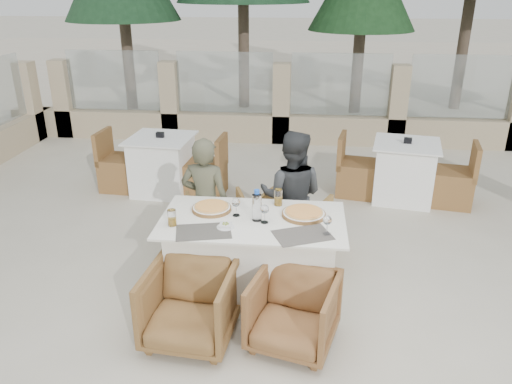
# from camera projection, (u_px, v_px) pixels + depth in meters

# --- Properties ---
(ground) EXTENTS (80.00, 80.00, 0.00)m
(ground) POSITION_uv_depth(u_px,v_px,m) (252.00, 292.00, 4.64)
(ground) COLOR beige
(ground) RESTS_ON ground
(sand_patch) EXTENTS (30.00, 16.00, 0.01)m
(sand_patch) POSITION_uv_depth(u_px,v_px,m) (295.00, 65.00, 17.48)
(sand_patch) COLOR beige
(sand_patch) RESTS_ON ground
(perimeter_wall_far) EXTENTS (10.00, 0.34, 1.60)m
(perimeter_wall_far) POSITION_uv_depth(u_px,v_px,m) (282.00, 98.00, 8.73)
(perimeter_wall_far) COLOR tan
(perimeter_wall_far) RESTS_ON ground
(dining_table) EXTENTS (1.60, 0.90, 0.77)m
(dining_table) POSITION_uv_depth(u_px,v_px,m) (253.00, 258.00, 4.46)
(dining_table) COLOR white
(dining_table) RESTS_ON ground
(placemat_near_left) EXTENTS (0.51, 0.39, 0.00)m
(placemat_near_left) POSITION_uv_depth(u_px,v_px,m) (204.00, 231.00, 4.10)
(placemat_near_left) COLOR #514D45
(placemat_near_left) RESTS_ON dining_table
(placemat_near_right) EXTENTS (0.53, 0.45, 0.00)m
(placemat_near_right) POSITION_uv_depth(u_px,v_px,m) (303.00, 235.00, 4.04)
(placemat_near_right) COLOR #57514A
(placemat_near_right) RESTS_ON dining_table
(pizza_left) EXTENTS (0.41, 0.41, 0.05)m
(pizza_left) POSITION_uv_depth(u_px,v_px,m) (212.00, 208.00, 4.47)
(pizza_left) COLOR orange
(pizza_left) RESTS_ON dining_table
(pizza_right) EXTENTS (0.45, 0.45, 0.05)m
(pizza_right) POSITION_uv_depth(u_px,v_px,m) (304.00, 213.00, 4.37)
(pizza_right) COLOR orange
(pizza_right) RESTS_ON dining_table
(water_bottle) EXTENTS (0.10, 0.10, 0.28)m
(water_bottle) POSITION_uv_depth(u_px,v_px,m) (257.00, 205.00, 4.24)
(water_bottle) COLOR #A4BDD8
(water_bottle) RESTS_ON dining_table
(wine_glass_centre) EXTENTS (0.09, 0.09, 0.18)m
(wine_glass_centre) POSITION_uv_depth(u_px,v_px,m) (236.00, 206.00, 4.35)
(wine_glass_centre) COLOR white
(wine_glass_centre) RESTS_ON dining_table
(wine_glass_near) EXTENTS (0.09, 0.09, 0.18)m
(wine_glass_near) POSITION_uv_depth(u_px,v_px,m) (265.00, 213.00, 4.22)
(wine_glass_near) COLOR white
(wine_glass_near) RESTS_ON dining_table
(wine_glass_corner) EXTENTS (0.10, 0.10, 0.18)m
(wine_glass_corner) POSITION_uv_depth(u_px,v_px,m) (327.00, 224.00, 4.02)
(wine_glass_corner) COLOR silver
(wine_glass_corner) RESTS_ON dining_table
(beer_glass_left) EXTENTS (0.08, 0.08, 0.14)m
(beer_glass_left) POSITION_uv_depth(u_px,v_px,m) (172.00, 218.00, 4.18)
(beer_glass_left) COLOR #C08A1B
(beer_glass_left) RESTS_ON dining_table
(beer_glass_right) EXTENTS (0.10, 0.10, 0.15)m
(beer_glass_right) POSITION_uv_depth(u_px,v_px,m) (278.00, 197.00, 4.56)
(beer_glass_right) COLOR #BF881B
(beer_glass_right) RESTS_ON dining_table
(olive_dish) EXTENTS (0.12, 0.12, 0.04)m
(olive_dish) POSITION_uv_depth(u_px,v_px,m) (226.00, 225.00, 4.16)
(olive_dish) COLOR silver
(olive_dish) RESTS_ON dining_table
(armchair_far_left) EXTENTS (0.77, 0.79, 0.57)m
(armchair_far_left) POSITION_uv_depth(u_px,v_px,m) (217.00, 221.00, 5.38)
(armchair_far_left) COLOR olive
(armchair_far_left) RESTS_ON ground
(armchair_far_right) EXTENTS (0.89, 0.90, 0.63)m
(armchair_far_right) POSITION_uv_depth(u_px,v_px,m) (291.00, 224.00, 5.24)
(armchair_far_right) COLOR olive
(armchair_far_right) RESTS_ON ground
(armchair_near_left) EXTENTS (0.74, 0.75, 0.63)m
(armchair_near_left) POSITION_uv_depth(u_px,v_px,m) (190.00, 305.00, 3.93)
(armchair_near_left) COLOR brown
(armchair_near_left) RESTS_ON ground
(armchair_near_right) EXTENTS (0.78, 0.79, 0.59)m
(armchair_near_right) POSITION_uv_depth(u_px,v_px,m) (293.00, 312.00, 3.88)
(armchair_near_right) COLOR brown
(armchair_near_right) RESTS_ON ground
(diner_left) EXTENTS (0.52, 0.38, 1.33)m
(diner_left) POSITION_uv_depth(u_px,v_px,m) (206.00, 203.00, 4.89)
(diner_left) COLOR #4B4B36
(diner_left) RESTS_ON ground
(diner_right) EXTENTS (0.72, 0.60, 1.36)m
(diner_right) POSITION_uv_depth(u_px,v_px,m) (292.00, 196.00, 5.01)
(diner_right) COLOR #333638
(diner_right) RESTS_ON ground
(bg_table_a) EXTENTS (1.70, 0.94, 0.77)m
(bg_table_a) POSITION_uv_depth(u_px,v_px,m) (162.00, 165.00, 6.75)
(bg_table_a) COLOR white
(bg_table_a) RESTS_ON ground
(bg_table_b) EXTENTS (1.76, 1.10, 0.77)m
(bg_table_b) POSITION_uv_depth(u_px,v_px,m) (404.00, 171.00, 6.51)
(bg_table_b) COLOR white
(bg_table_b) RESTS_ON ground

